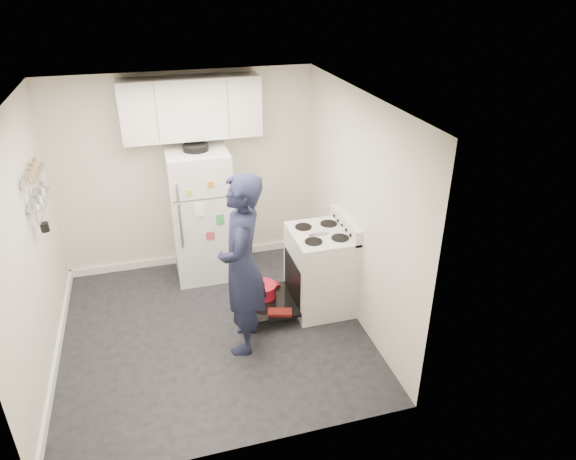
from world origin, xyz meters
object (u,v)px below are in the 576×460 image
object	(u,v)px
refrigerator	(201,214)
person	(242,266)
electric_range	(319,270)
open_oven_door	(267,296)

from	to	relation	value
refrigerator	person	size ratio (longest dim) A/B	0.90
electric_range	open_oven_door	distance (m)	0.67
open_oven_door	refrigerator	size ratio (longest dim) A/B	0.43
refrigerator	person	world-z (taller)	person
open_oven_door	person	bearing A→B (deg)	-125.52
refrigerator	person	bearing A→B (deg)	-82.41
electric_range	person	bearing A→B (deg)	-155.11
open_oven_door	person	size ratio (longest dim) A/B	0.38
electric_range	refrigerator	world-z (taller)	refrigerator
electric_range	person	world-z (taller)	person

